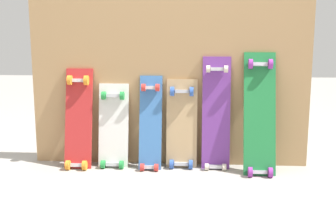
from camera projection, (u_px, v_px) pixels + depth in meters
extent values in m
plane|color=#9E9991|center=(169.00, 165.00, 3.35)|extent=(12.00, 12.00, 0.00)
cube|color=tan|center=(169.00, 49.00, 3.25)|extent=(2.05, 0.04, 1.72)
cube|color=#B22626|center=(79.00, 123.00, 3.28)|extent=(0.20, 0.19, 0.78)
cube|color=#B7B7BF|center=(77.00, 165.00, 3.25)|extent=(0.09, 0.04, 0.03)
cube|color=#B7B7BF|center=(79.00, 80.00, 3.27)|extent=(0.09, 0.04, 0.03)
cylinder|color=orange|center=(68.00, 165.00, 3.24)|extent=(0.03, 0.07, 0.07)
cylinder|color=orange|center=(85.00, 165.00, 3.23)|extent=(0.03, 0.07, 0.07)
cylinder|color=orange|center=(70.00, 80.00, 3.25)|extent=(0.03, 0.07, 0.07)
cylinder|color=orange|center=(86.00, 80.00, 3.25)|extent=(0.03, 0.07, 0.07)
cube|color=silver|center=(114.00, 130.00, 3.30)|extent=(0.22, 0.13, 0.68)
cube|color=#B7B7BF|center=(113.00, 164.00, 3.28)|extent=(0.10, 0.04, 0.03)
cube|color=#B7B7BF|center=(113.00, 96.00, 3.28)|extent=(0.10, 0.04, 0.03)
cylinder|color=#268C3F|center=(103.00, 164.00, 3.27)|extent=(0.03, 0.06, 0.06)
cylinder|color=#268C3F|center=(121.00, 165.00, 3.26)|extent=(0.03, 0.06, 0.06)
cylinder|color=#268C3F|center=(104.00, 96.00, 3.26)|extent=(0.03, 0.06, 0.06)
cylinder|color=#268C3F|center=(122.00, 96.00, 3.25)|extent=(0.03, 0.06, 0.06)
cube|color=#386BAD|center=(150.00, 127.00, 3.26)|extent=(0.16, 0.18, 0.74)
cube|color=#B7B7BF|center=(149.00, 167.00, 3.23)|extent=(0.07, 0.04, 0.03)
cube|color=#B7B7BF|center=(151.00, 88.00, 3.24)|extent=(0.07, 0.04, 0.03)
cylinder|color=red|center=(142.00, 167.00, 3.21)|extent=(0.03, 0.05, 0.05)
cylinder|color=red|center=(156.00, 168.00, 3.21)|extent=(0.03, 0.05, 0.05)
cylinder|color=red|center=(143.00, 87.00, 3.23)|extent=(0.03, 0.05, 0.05)
cylinder|color=red|center=(157.00, 88.00, 3.22)|extent=(0.03, 0.05, 0.05)
cube|color=tan|center=(182.00, 127.00, 3.28)|extent=(0.23, 0.10, 0.71)
cube|color=#B7B7BF|center=(181.00, 164.00, 3.28)|extent=(0.10, 0.04, 0.03)
cube|color=#B7B7BF|center=(182.00, 91.00, 3.24)|extent=(0.10, 0.04, 0.03)
cylinder|color=#3359B2|center=(172.00, 164.00, 3.26)|extent=(0.03, 0.07, 0.07)
cylinder|color=#3359B2|center=(191.00, 165.00, 3.26)|extent=(0.03, 0.07, 0.07)
cylinder|color=#3359B2|center=(172.00, 91.00, 3.23)|extent=(0.03, 0.07, 0.07)
cylinder|color=#3359B2|center=(192.00, 92.00, 3.22)|extent=(0.03, 0.07, 0.07)
cube|color=#6B338C|center=(216.00, 118.00, 3.24)|extent=(0.20, 0.12, 0.88)
cube|color=#B7B7BF|center=(215.00, 167.00, 3.24)|extent=(0.09, 0.04, 0.03)
cube|color=#B7B7BF|center=(217.00, 69.00, 3.19)|extent=(0.09, 0.04, 0.03)
cylinder|color=beige|center=(207.00, 167.00, 3.23)|extent=(0.03, 0.05, 0.05)
cylinder|color=beige|center=(224.00, 167.00, 3.22)|extent=(0.03, 0.05, 0.05)
cylinder|color=beige|center=(208.00, 69.00, 3.18)|extent=(0.03, 0.05, 0.05)
cylinder|color=beige|center=(226.00, 69.00, 3.17)|extent=(0.03, 0.05, 0.05)
cube|color=#1E7238|center=(260.00, 118.00, 3.15)|extent=(0.22, 0.26, 0.91)
cube|color=#B7B7BF|center=(260.00, 172.00, 3.10)|extent=(0.10, 0.04, 0.03)
cube|color=#B7B7BF|center=(260.00, 64.00, 3.15)|extent=(0.10, 0.04, 0.03)
cylinder|color=purple|center=(250.00, 172.00, 3.08)|extent=(0.03, 0.07, 0.07)
cylinder|color=purple|center=(270.00, 172.00, 3.08)|extent=(0.03, 0.07, 0.07)
cylinder|color=purple|center=(251.00, 64.00, 3.14)|extent=(0.03, 0.07, 0.07)
cylinder|color=purple|center=(270.00, 64.00, 3.13)|extent=(0.03, 0.07, 0.07)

